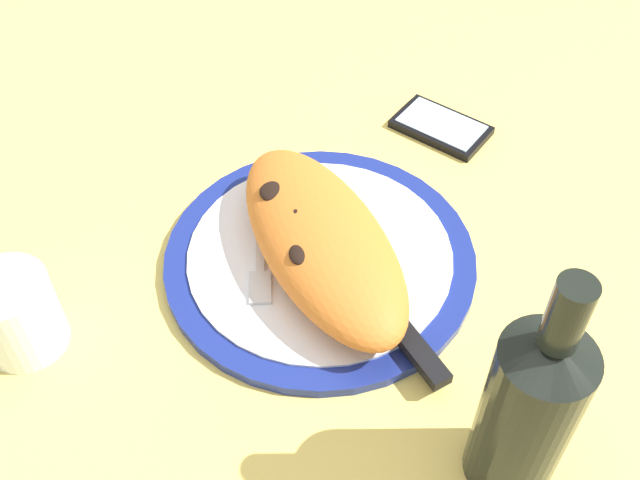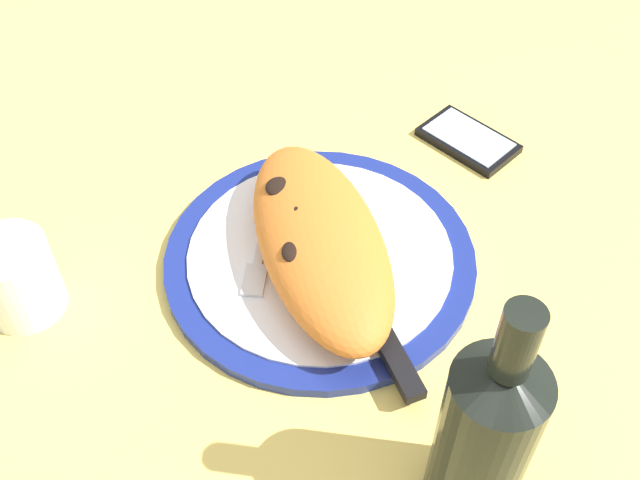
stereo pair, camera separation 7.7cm
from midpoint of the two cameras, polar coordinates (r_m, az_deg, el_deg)
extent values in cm
cube|color=#EACC60|center=(80.54, 2.73, -2.53)|extent=(150.00, 150.00, 3.00)
cylinder|color=navy|center=(78.93, 2.78, -1.56)|extent=(32.35, 32.35, 1.20)
cylinder|color=white|center=(78.36, 2.80, -1.21)|extent=(27.49, 27.49, 0.30)
ellipsoid|color=orange|center=(75.08, 2.71, -0.23)|extent=(30.38, 18.37, 6.35)
ellipsoid|color=black|center=(77.11, -0.22, 3.85)|extent=(3.69, 3.67, 1.03)
ellipsoid|color=black|center=(68.47, 3.12, -3.93)|extent=(2.12, 2.03, 0.60)
ellipsoid|color=black|center=(71.13, 0.93, -1.02)|extent=(2.86, 2.21, 0.93)
ellipsoid|color=black|center=(74.27, 1.36, 2.10)|extent=(2.64, 2.17, 0.80)
ellipsoid|color=black|center=(68.43, 3.19, -3.98)|extent=(1.95, 1.87, 0.56)
cube|color=silver|center=(80.78, -1.41, 1.17)|extent=(11.92, 2.51, 0.40)
cube|color=silver|center=(75.62, -2.07, -3.22)|extent=(4.26, 2.72, 0.40)
cube|color=silver|center=(77.61, 4.29, -1.56)|extent=(13.29, 5.94, 0.40)
cube|color=black|center=(70.97, 8.44, -8.35)|extent=(11.01, 5.48, 1.20)
cube|color=black|center=(94.83, 13.39, 7.19)|extent=(12.84, 12.56, 1.00)
cube|color=silver|center=(94.47, 13.45, 7.46)|extent=(11.16, 10.90, 0.16)
cylinder|color=silver|center=(76.85, -19.27, -2.87)|extent=(7.84, 7.84, 8.38)
cylinder|color=silver|center=(78.03, -18.98, -3.61)|extent=(7.21, 7.21, 4.79)
cylinder|color=black|center=(60.61, 15.83, -14.69)|extent=(7.24, 7.24, 16.87)
cone|color=black|center=(52.77, 17.92, -9.96)|extent=(7.24, 7.24, 1.81)
cylinder|color=black|center=(49.65, 18.96, -7.55)|extent=(2.75, 2.75, 5.99)
camera|label=1|loc=(0.04, -87.13, 3.19)|focal=42.55mm
camera|label=2|loc=(0.04, 92.87, -3.19)|focal=42.55mm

